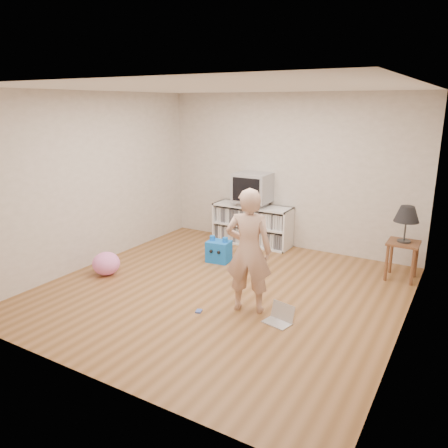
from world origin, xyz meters
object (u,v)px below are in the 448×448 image
media_unit (253,225)px  person (249,251)px  plush_blue (219,251)px  table_lamp (407,215)px  dvd_deck (253,204)px  side_table (403,251)px  plush_pink (106,264)px  crt_tv (253,187)px  laptop (280,317)px

media_unit → person: 2.63m
media_unit → plush_blue: 1.10m
table_lamp → media_unit: bearing=171.4°
dvd_deck → side_table: size_ratio=0.82×
side_table → person: (-1.43, -1.96, 0.34)m
plush_blue → plush_pink: bearing=-137.2°
crt_tv → table_lamp: size_ratio=1.17×
person → plush_pink: 2.38m
table_lamp → plush_blue: (-2.60, -0.70, -0.77)m
side_table → plush_blue: 2.70m
plush_blue → table_lamp: bearing=9.2°
plush_pink → dvd_deck: bearing=63.5°
person → media_unit: bearing=-81.8°
media_unit → plush_pink: media_unit is taller
media_unit → laptop: bearing=-57.0°
side_table → plush_blue: (-2.60, -0.70, -0.24)m
crt_tv → side_table: (2.55, -0.37, -0.60)m
side_table → person: size_ratio=0.37×
plush_pink → side_table: bearing=28.2°
plush_pink → table_lamp: bearing=28.2°
dvd_deck → table_lamp: 2.59m
dvd_deck → plush_blue: bearing=-92.5°
dvd_deck → person: 2.59m
side_table → table_lamp: 0.53m
media_unit → table_lamp: table_lamp is taller
dvd_deck → table_lamp: table_lamp is taller
dvd_deck → laptop: 2.97m
crt_tv → person: (1.12, -2.33, -0.27)m
table_lamp → plush_pink: table_lamp is taller
person → laptop: person is taller
side_table → plush_pink: (-3.74, -2.00, -0.25)m
side_table → table_lamp: size_ratio=1.07×
dvd_deck → plush_blue: size_ratio=1.10×
plush_pink → plush_blue: bearing=48.8°
person → plush_pink: size_ratio=3.80×
side_table → person: person is taller
crt_tv → plush_pink: 2.78m
dvd_deck → laptop: dvd_deck is taller
side_table → laptop: size_ratio=1.57×
plush_pink → laptop: bearing=-1.1°
side_table → plush_pink: bearing=-151.8°
person → plush_blue: bearing=-64.5°
media_unit → plush_blue: (-0.05, -1.09, -0.18)m
dvd_deck → side_table: (2.55, -0.37, -0.32)m
side_table → plush_blue: bearing=-164.9°
plush_blue → plush_pink: 1.72m
crt_tv → laptop: crt_tv is taller
laptop → person: bearing=-178.0°
crt_tv → plush_blue: bearing=-92.5°
crt_tv → side_table: 2.65m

